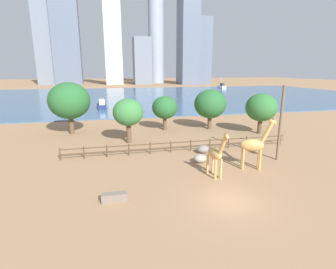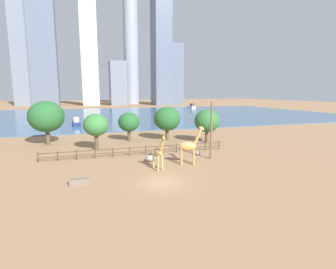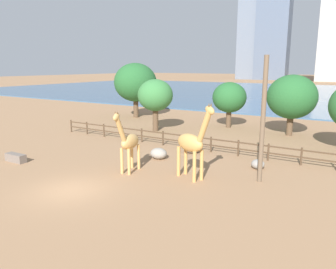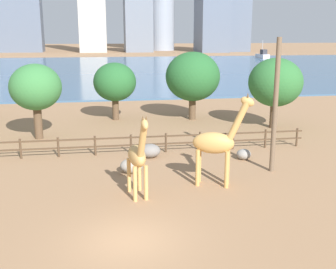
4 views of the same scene
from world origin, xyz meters
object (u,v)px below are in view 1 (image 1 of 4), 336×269
feeding_trough (114,197)px  utility_pole (280,124)px  boulder_near_fence (203,149)px  boulder_by_pole (257,150)px  boat_ferry (222,86)px  boat_sailboat (102,105)px  tree_right_small (165,108)px  boulder_small (200,158)px  tree_left_small (210,104)px  giraffe_tall (254,145)px  tree_right_tall (69,101)px  tree_left_large (128,113)px  giraffe_companion (216,154)px  tree_center_broad (261,108)px

feeding_trough → utility_pole: bearing=17.2°
boulder_near_fence → boulder_by_pole: 6.00m
boat_ferry → boat_sailboat: size_ratio=1.14×
feeding_trough → tree_right_small: 23.25m
feeding_trough → tree_right_small: tree_right_small is taller
boulder_small → tree_left_small: 16.18m
tree_left_small → giraffe_tall: bearing=-98.4°
boulder_near_fence → boat_ferry: 105.86m
giraffe_tall → boulder_small: size_ratio=3.75×
boulder_near_fence → tree_right_tall: size_ratio=0.19×
boulder_small → tree_left_small: (6.72, 14.30, 3.50)m
boulder_by_pole → tree_left_large: 15.92m
giraffe_companion → boulder_by_pole: (7.18, 5.14, -1.72)m
boat_ferry → giraffe_tall: bearing=154.7°
boulder_by_pole → tree_right_small: 16.01m
giraffe_tall → boat_sailboat: bearing=129.4°
boulder_near_fence → utility_pole: bearing=-30.0°
utility_pole → tree_right_tall: utility_pole is taller
tree_right_small → giraffe_companion: bearing=-89.1°
giraffe_tall → feeding_trough: (-12.87, -3.49, -2.01)m
feeding_trough → boat_sailboat: size_ratio=0.34×
boulder_near_fence → boulder_small: 3.17m
boulder_near_fence → boulder_by_pole: boulder_near_fence is taller
feeding_trough → tree_right_tall: 23.07m
boulder_near_fence → tree_right_tall: tree_right_tall is taller
feeding_trough → tree_right_tall: (-5.34, 21.99, 4.48)m
boulder_small → boat_sailboat: bearing=104.2°
boulder_small → tree_left_small: tree_left_small is taller
giraffe_tall → giraffe_companion: size_ratio=1.14×
boulder_near_fence → tree_left_small: 13.09m
boulder_near_fence → tree_right_tall: 20.56m
utility_pole → tree_center_broad: utility_pole is taller
tree_left_large → tree_center_broad: (18.99, 0.67, -0.07)m
tree_left_small → boulder_small: bearing=-115.2°
boulder_near_fence → tree_right_tall: bearing=139.9°
tree_right_small → boat_sailboat: 26.48m
tree_left_large → boat_sailboat: (-3.76, 30.66, -2.91)m
boulder_small → tree_left_large: (-6.30, 9.10, 3.44)m
tree_left_small → tree_right_small: 7.06m
giraffe_companion → tree_center_broad: tree_center_broad is taller
boulder_by_pole → boat_ferry: boat_ferry is taller
boulder_near_fence → feeding_trough: boulder_near_fence is taller
giraffe_companion → feeding_trough: 9.20m
tree_left_large → boat_ferry: tree_left_large is taller
giraffe_companion → boulder_small: size_ratio=3.29×
utility_pole → boat_ferry: (38.87, 99.41, -2.72)m
giraffe_companion → tree_center_broad: bearing=128.5°
tree_left_small → boat_sailboat: size_ratio=1.18×
giraffe_tall → boat_ferry: boat_ferry is taller
tree_left_small → boat_sailboat: 30.64m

